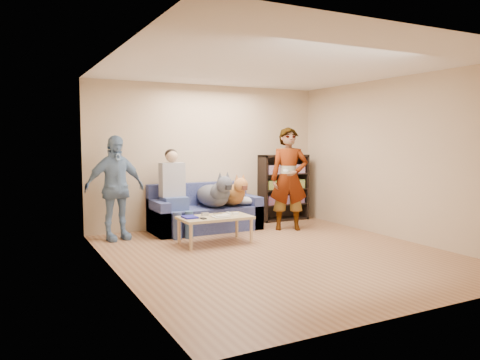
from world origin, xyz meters
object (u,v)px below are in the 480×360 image
person_standing_left (115,188)px  dog_tan (231,194)px  camera_silver (205,214)px  bookshelf (283,186)px  sofa (204,214)px  coffee_table (215,219)px  notebook_blue (190,217)px  dog_gray (215,194)px  person_standing_right (289,179)px  person_seated (174,189)px

person_standing_left → dog_tan: bearing=-12.1°
camera_silver → dog_tan: dog_tan is taller
person_standing_left → bookshelf: 3.40m
person_standing_left → camera_silver: person_standing_left is taller
camera_silver → sofa: (0.39, 0.95, -0.16)m
camera_silver → coffee_table: camera_silver is taller
notebook_blue → dog_gray: bearing=45.8°
dog_gray → person_standing_right: bearing=-19.1°
person_standing_right → camera_silver: (-1.74, -0.29, -0.46)m
person_standing_left → dog_tan: person_standing_left is taller
dog_gray → coffee_table: 0.96m
coffee_table → person_seated: bearing=109.4°
person_standing_right → bookshelf: person_standing_right is taller
person_standing_right → coffee_table: (-1.62, -0.41, -0.53)m
person_standing_left → dog_tan: 2.06m
camera_silver → sofa: bearing=67.6°
person_standing_left → bookshelf: bearing=-5.2°
camera_silver → sofa: sofa is taller
notebook_blue → person_standing_left: bearing=135.0°
person_standing_left → person_seated: (0.98, -0.02, -0.06)m
dog_gray → dog_tan: dog_gray is taller
sofa → dog_gray: (0.10, -0.23, 0.38)m
notebook_blue → camera_silver: 0.29m
camera_silver → dog_tan: 1.19m
person_standing_left → dog_gray: bearing=-15.0°
coffee_table → sofa: bearing=75.8°
dog_tan → coffee_table: bearing=-128.5°
camera_silver → notebook_blue: bearing=-166.0°
dog_gray → sofa: bearing=114.1°
person_standing_right → coffee_table: person_standing_right is taller
sofa → bookshelf: (1.80, 0.23, 0.40)m
person_seated → dog_gray: 0.72m
sofa → person_seated: bearing=-168.1°
camera_silver → dog_tan: size_ratio=0.09×
sofa → coffee_table: size_ratio=1.73×
sofa → bookshelf: bearing=7.4°
person_seated → dog_tan: size_ratio=1.26×
person_seated → dog_tan: (1.07, -0.02, -0.14)m
sofa → dog_tan: (0.46, -0.15, 0.36)m
dog_tan → bookshelf: bearing=16.0°
person_standing_right → notebook_blue: (-2.02, -0.36, -0.47)m
person_standing_left → dog_tan: (2.05, -0.04, -0.20)m
person_standing_right → notebook_blue: person_standing_right is taller
coffee_table → bookshelf: bearing=32.2°
dog_gray → person_standing_left: bearing=175.9°
notebook_blue → dog_gray: 1.13m
person_standing_right → person_standing_left: size_ratio=1.08×
dog_gray → bookshelf: (1.70, 0.46, 0.02)m
person_seated → dog_gray: size_ratio=1.16×
person_standing_right → dog_tan: (-0.89, 0.51, -0.27)m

